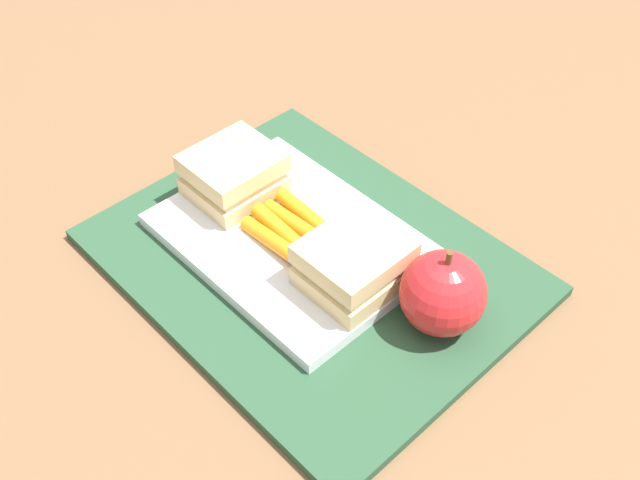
% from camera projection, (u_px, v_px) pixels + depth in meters
% --- Properties ---
extents(ground_plane, '(2.40, 2.40, 0.00)m').
position_uv_depth(ground_plane, '(310.00, 266.00, 0.68)').
color(ground_plane, brown).
extents(lunchbag_mat, '(0.36, 0.28, 0.01)m').
position_uv_depth(lunchbag_mat, '(310.00, 262.00, 0.67)').
color(lunchbag_mat, '#284C33').
rests_on(lunchbag_mat, ground_plane).
extents(food_tray, '(0.23, 0.17, 0.01)m').
position_uv_depth(food_tray, '(291.00, 239.00, 0.68)').
color(food_tray, white).
rests_on(food_tray, lunchbag_mat).
extents(sandwich_half_left, '(0.07, 0.08, 0.04)m').
position_uv_depth(sandwich_half_left, '(234.00, 174.00, 0.70)').
color(sandwich_half_left, '#DBC189').
rests_on(sandwich_half_left, food_tray).
extents(sandwich_half_right, '(0.07, 0.08, 0.04)m').
position_uv_depth(sandwich_half_right, '(354.00, 264.00, 0.62)').
color(sandwich_half_right, '#DBC189').
rests_on(sandwich_half_right, food_tray).
extents(carrot_sticks_bundle, '(0.08, 0.06, 0.02)m').
position_uv_depth(carrot_sticks_bundle, '(291.00, 229.00, 0.67)').
color(carrot_sticks_bundle, orange).
rests_on(carrot_sticks_bundle, food_tray).
extents(apple, '(0.07, 0.07, 0.08)m').
position_uv_depth(apple, '(443.00, 293.00, 0.60)').
color(apple, red).
rests_on(apple, lunchbag_mat).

